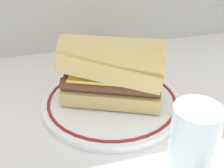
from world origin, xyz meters
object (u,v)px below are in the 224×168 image
(drinking_glass, at_px, (191,151))
(plate, at_px, (112,101))
(butter_knife, at_px, (110,55))
(sausage_sandwich, at_px, (112,69))

(drinking_glass, bearing_deg, plate, 103.73)
(plate, relative_size, butter_knife, 1.75)
(plate, xyz_separation_m, drinking_glass, (0.05, -0.19, 0.04))
(sausage_sandwich, height_order, drinking_glass, sausage_sandwich)
(plate, bearing_deg, butter_knife, 74.81)
(plate, height_order, drinking_glass, drinking_glass)
(sausage_sandwich, bearing_deg, plate, -8.84)
(butter_knife, bearing_deg, plate, -105.19)
(plate, relative_size, drinking_glass, 2.24)
(sausage_sandwich, xyz_separation_m, drinking_glass, (0.05, -0.19, -0.03))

